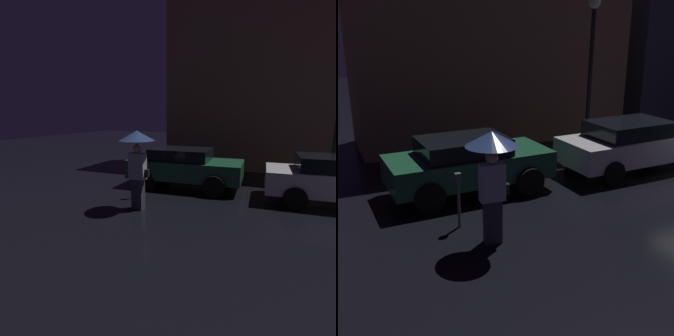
% 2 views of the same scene
% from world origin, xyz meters
% --- Properties ---
extents(building_facade_left, '(9.68, 3.00, 8.80)m').
position_xyz_m(building_facade_left, '(-4.20, 6.50, 4.40)').
color(building_facade_left, '#8C664C').
rests_on(building_facade_left, ground).
extents(parked_car_green, '(4.04, 1.90, 1.41)m').
position_xyz_m(parked_car_green, '(-6.95, 1.51, 0.76)').
color(parked_car_green, '#1E5638').
rests_on(parked_car_green, ground).
extents(pedestrian_with_umbrella, '(0.97, 0.97, 2.18)m').
position_xyz_m(pedestrian_with_umbrella, '(-7.42, -1.15, 1.63)').
color(pedestrian_with_umbrella, '#383842').
rests_on(pedestrian_with_umbrella, ground).
extents(parking_meter, '(0.12, 0.10, 1.17)m').
position_xyz_m(parking_meter, '(-7.79, -0.26, 0.73)').
color(parking_meter, '#4C5154').
rests_on(parking_meter, ground).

